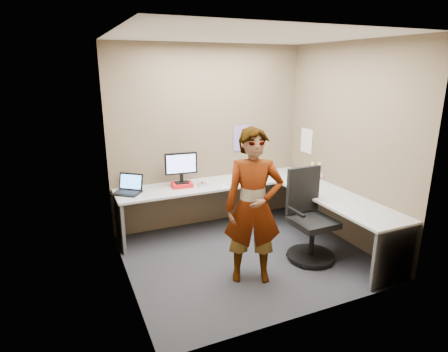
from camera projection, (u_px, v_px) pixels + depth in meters
name	position (u px, v px, depth m)	size (l,w,h in m)	color
ground	(247.00, 256.00, 4.86)	(3.00, 3.00, 0.00)	#242429
wall_back	(209.00, 137.00, 5.63)	(3.00, 3.00, 0.00)	brown
wall_right	(347.00, 145.00, 5.06)	(2.70, 2.70, 0.00)	brown
wall_left	(121.00, 169.00, 3.90)	(2.70, 2.70, 0.00)	brown
ceiling	(251.00, 36.00, 4.10)	(3.00, 3.00, 0.00)	white
desk	(263.00, 200.00, 5.21)	(2.98, 2.58, 0.73)	#B7B7B7
paper_ream	(182.00, 185.00, 5.31)	(0.29, 0.21, 0.06)	red
monitor	(181.00, 165.00, 5.25)	(0.46, 0.15, 0.43)	black
laptop	(129.00, 188.00, 5.06)	(0.45, 0.44, 0.25)	black
trackball_mouse	(202.00, 184.00, 5.35)	(0.12, 0.08, 0.07)	#B7B7BC
origami	(223.00, 185.00, 5.31)	(0.10, 0.10, 0.06)	white
stapler	(314.00, 177.00, 5.68)	(0.15, 0.04, 0.06)	black
flower	(304.00, 174.00, 5.46)	(0.07, 0.07, 0.22)	brown
calendar_purple	(242.00, 138.00, 5.84)	(0.30, 0.01, 0.40)	#846BB7
calendar_white	(307.00, 141.00, 5.88)	(0.01, 0.28, 0.38)	white
sticky_note_a	(319.00, 164.00, 5.66)	(0.01, 0.07, 0.07)	#F2E059
sticky_note_b	(316.00, 172.00, 5.74)	(0.01, 0.07, 0.07)	pink
sticky_note_c	(321.00, 175.00, 5.64)	(0.01, 0.07, 0.07)	pink
sticky_note_d	(313.00, 164.00, 5.80)	(0.01, 0.07, 0.07)	#F2E059
office_chair	(309.00, 223.00, 4.73)	(0.61, 0.61, 1.14)	black
person	(253.00, 207.00, 4.13)	(0.64, 0.42, 1.77)	#999399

